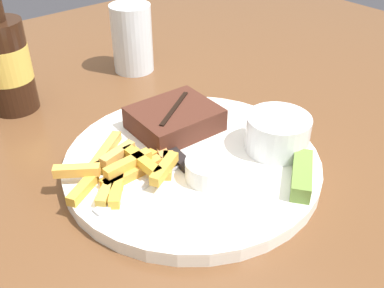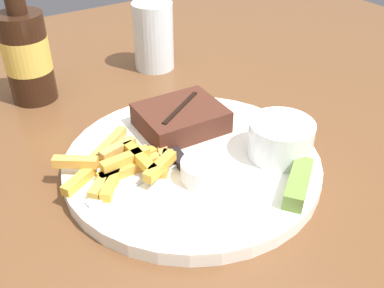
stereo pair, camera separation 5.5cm
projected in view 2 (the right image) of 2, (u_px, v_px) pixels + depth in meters
name	position (u px, v px, depth m)	size (l,w,h in m)	color
dining_table	(192.00, 205.00, 0.61)	(1.54, 1.37, 0.78)	brown
dinner_plate	(192.00, 163.00, 0.57)	(0.32, 0.32, 0.02)	white
steak_portion	(181.00, 118.00, 0.62)	(0.12, 0.10, 0.03)	#472319
fries_pile	(123.00, 162.00, 0.54)	(0.15, 0.13, 0.02)	gold
coleslaw_cup	(281.00, 137.00, 0.56)	(0.08, 0.08, 0.05)	white
dipping_sauce_cup	(204.00, 170.00, 0.52)	(0.06, 0.06, 0.02)	silver
pickle_spear	(298.00, 183.00, 0.51)	(0.08, 0.07, 0.02)	olive
fork_utensil	(134.00, 183.00, 0.52)	(0.13, 0.02, 0.00)	#B7B7BC
knife_utensil	(165.00, 142.00, 0.59)	(0.04, 0.17, 0.01)	#B7B7BC
beer_bottle	(26.00, 52.00, 0.69)	(0.07, 0.07, 0.23)	black
drinking_glass	(153.00, 36.00, 0.80)	(0.07, 0.07, 0.12)	silver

